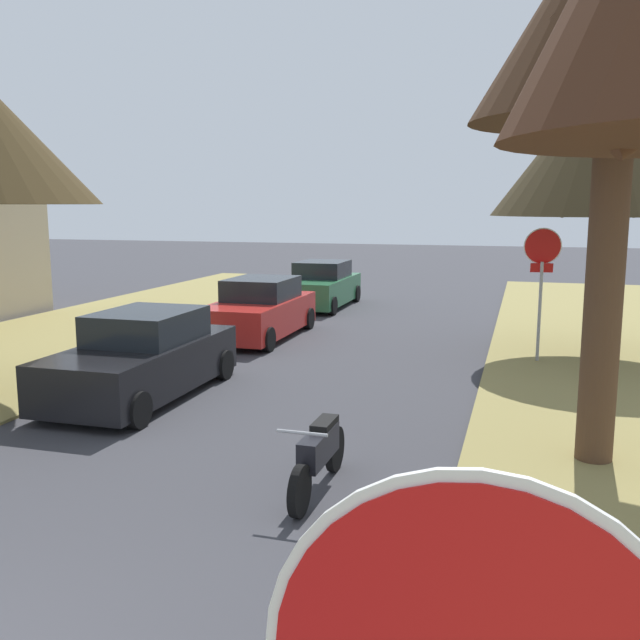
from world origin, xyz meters
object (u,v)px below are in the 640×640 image
object	(u,v)px
stop_sign_far	(542,265)
parked_motorcycle	(319,453)
parked_sedan_black	(143,358)
street_tree_right_mid_b	(605,141)
parked_sedan_green	(321,286)
parked_sedan_red	(259,311)

from	to	relation	value
stop_sign_far	parked_motorcycle	size ratio (longest dim) A/B	1.44
stop_sign_far	parked_motorcycle	distance (m)	8.80
stop_sign_far	parked_sedan_black	bearing A→B (deg)	-144.48
stop_sign_far	street_tree_right_mid_b	world-z (taller)	street_tree_right_mid_b
parked_sedan_green	parked_motorcycle	world-z (taller)	parked_sedan_green
stop_sign_far	parked_sedan_red	size ratio (longest dim) A/B	0.67
parked_sedan_red	parked_sedan_black	bearing A→B (deg)	-89.01
stop_sign_far	street_tree_right_mid_b	distance (m)	3.00
street_tree_right_mid_b	parked_sedan_black	bearing A→B (deg)	-145.47
street_tree_right_mid_b	parked_motorcycle	world-z (taller)	street_tree_right_mid_b
street_tree_right_mid_b	parked_sedan_green	world-z (taller)	street_tree_right_mid_b
parked_sedan_red	parked_motorcycle	xyz separation A→B (m)	(4.41, -9.33, -0.24)
parked_sedan_black	parked_sedan_green	world-z (taller)	same
parked_sedan_black	street_tree_right_mid_b	bearing A→B (deg)	34.53
stop_sign_far	parked_sedan_green	xyz separation A→B (m)	(-7.11, 7.07, -1.46)
parked_sedan_black	parked_sedan_red	xyz separation A→B (m)	(-0.11, 6.09, 0.00)
parked_motorcycle	parked_sedan_green	bearing A→B (deg)	106.20
street_tree_right_mid_b	parked_sedan_red	world-z (taller)	street_tree_right_mid_b
street_tree_right_mid_b	parked_sedan_green	bearing A→B (deg)	142.23
street_tree_right_mid_b	parked_sedan_red	xyz separation A→B (m)	(-8.27, 0.48, -4.13)
parked_sedan_black	parked_motorcycle	distance (m)	5.40
parked_sedan_black	parked_sedan_red	world-z (taller)	same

